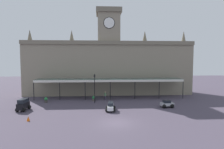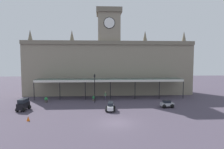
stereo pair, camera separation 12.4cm
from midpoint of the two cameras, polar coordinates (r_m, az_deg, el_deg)
ground_plane at (r=23.40m, az=1.38°, el=-14.59°), size 140.00×140.00×0.00m
station_building at (r=42.58m, az=-0.87°, el=2.86°), size 36.79×6.19×18.91m
entrance_canopy at (r=37.44m, az=-0.51°, el=-1.56°), size 29.32×3.26×3.93m
car_white_estate at (r=28.49m, az=-0.36°, el=-9.96°), size 1.66×2.32×1.27m
car_black_van at (r=31.68m, az=-25.40°, el=-8.47°), size 1.74×2.48×1.77m
car_silver_sedan at (r=31.75m, az=16.58°, el=-8.77°), size 2.11×1.63×1.19m
pedestrian_beside_cars at (r=35.93m, az=-1.93°, el=-6.43°), size 0.34×0.39×1.67m
victorian_lamppost at (r=33.19m, az=-5.23°, el=-3.25°), size 0.30×0.30×5.25m
traffic_cone at (r=26.20m, az=-24.15°, el=-12.19°), size 0.40×0.40×0.61m
planter_by_canopy at (r=35.40m, az=-5.51°, el=-7.30°), size 0.60×0.60×0.96m
planter_forecourt_centre at (r=36.08m, az=-19.43°, el=-7.30°), size 0.60×0.60×0.96m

